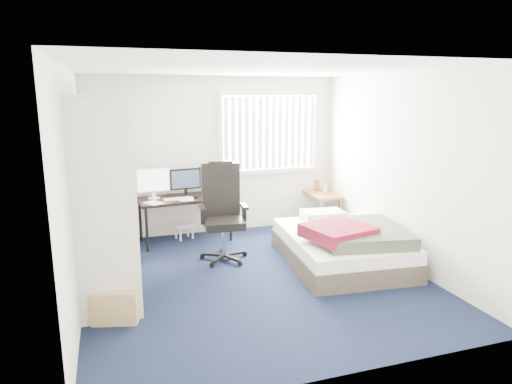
{
  "coord_description": "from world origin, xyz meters",
  "views": [
    {
      "loc": [
        -1.63,
        -5.01,
        2.24
      ],
      "look_at": [
        0.13,
        0.4,
        1.0
      ],
      "focal_mm": 32.0,
      "sensor_mm": 36.0,
      "label": 1
    }
  ],
  "objects": [
    {
      "name": "ground",
      "position": [
        0.0,
        0.0,
        0.0
      ],
      "size": [
        4.2,
        4.2,
        0.0
      ],
      "primitive_type": "plane",
      "color": "black",
      "rests_on": "ground"
    },
    {
      "name": "room_shell",
      "position": [
        0.0,
        0.0,
        1.51
      ],
      "size": [
        4.2,
        4.2,
        4.2
      ],
      "color": "silver",
      "rests_on": "ground"
    },
    {
      "name": "window_assembly",
      "position": [
        0.9,
        2.04,
        1.6
      ],
      "size": [
        1.72,
        0.09,
        1.32
      ],
      "color": "white",
      "rests_on": "ground"
    },
    {
      "name": "closet",
      "position": [
        -1.67,
        0.27,
        1.35
      ],
      "size": [
        0.64,
        1.84,
        2.22
      ],
      "color": "beige",
      "rests_on": "ground"
    },
    {
      "name": "desk",
      "position": [
        -0.57,
        1.76,
        0.73
      ],
      "size": [
        1.46,
        0.79,
        1.15
      ],
      "color": "black",
      "rests_on": "ground"
    },
    {
      "name": "office_chair",
      "position": [
        -0.21,
        0.84,
        0.51
      ],
      "size": [
        0.68,
        0.68,
        1.34
      ],
      "color": "black",
      "rests_on": "ground"
    },
    {
      "name": "footstool",
      "position": [
        -0.58,
        1.84,
        0.18
      ],
      "size": [
        0.34,
        0.31,
        0.24
      ],
      "color": "white",
      "rests_on": "ground"
    },
    {
      "name": "nightstand",
      "position": [
        1.75,
        1.85,
        0.52
      ],
      "size": [
        0.45,
        0.86,
        0.77
      ],
      "color": "brown",
      "rests_on": "ground"
    },
    {
      "name": "bed",
      "position": [
        1.26,
        0.12,
        0.27
      ],
      "size": [
        1.57,
        2.0,
        0.63
      ],
      "color": "#423930",
      "rests_on": "ground"
    },
    {
      "name": "pine_box",
      "position": [
        -1.65,
        -0.55,
        0.17
      ],
      "size": [
        0.52,
        0.44,
        0.34
      ],
      "primitive_type": "cube",
      "rotation": [
        0.0,
        0.0,
        -0.26
      ],
      "color": "#A58252",
      "rests_on": "ground"
    }
  ]
}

